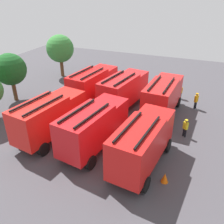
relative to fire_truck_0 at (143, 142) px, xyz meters
The scene contains 15 objects.
ground_plane 6.67m from the fire_truck_0, 42.49° to the left, with size 54.05×54.05×0.00m, color #423F44.
fire_truck_0 is the anchor object (origin of this frame).
fire_truck_1 8.50m from the fire_truck_0, ahead, with size 7.33×3.08×3.88m.
fire_truck_2 4.25m from the fire_truck_0, 81.12° to the left, with size 7.48×3.61×3.88m.
fire_truck_3 9.62m from the fire_truck_0, 27.81° to the left, with size 7.50×3.69×3.88m.
fire_truck_4 8.43m from the fire_truck_0, 85.31° to the left, with size 7.48×3.59×3.88m.
fire_truck_5 12.14m from the fire_truck_0, 43.09° to the left, with size 7.44×3.46×3.88m.
firefighter_0 11.70m from the fire_truck_0, 14.27° to the right, with size 0.48×0.41×1.81m.
firefighter_1 17.45m from the fire_truck_0, 35.15° to the left, with size 0.38×0.48×1.68m.
firefighter_2 13.44m from the fire_truck_0, ahead, with size 0.39×0.48×1.62m.
firefighter_3 5.93m from the fire_truck_0, 25.44° to the right, with size 0.43×0.48×1.70m.
tree_2 17.94m from the fire_truck_0, 71.46° to the left, with size 3.56×3.56×5.51m.
tree_3 22.33m from the fire_truck_0, 47.66° to the left, with size 3.86×3.86×5.99m.
traffic_cone_0 2.88m from the fire_truck_0, 118.43° to the right, with size 0.51×0.51×0.73m, color #F2600C.
traffic_cone_1 16.82m from the fire_truck_0, 42.97° to the left, with size 0.50×0.50×0.71m, color #F2600C.
Camera 1 is at (-18.55, -7.57, 12.06)m, focal length 38.45 mm.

